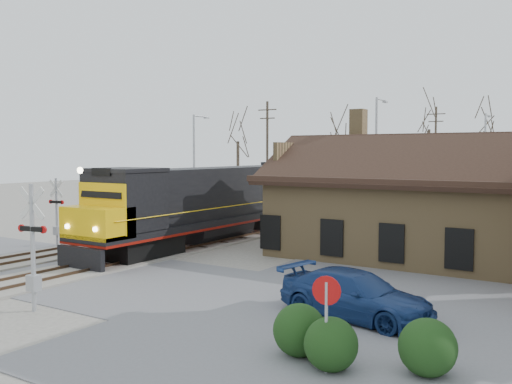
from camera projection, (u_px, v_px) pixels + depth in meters
ground at (77, 272)px, 25.98m from camera, size 140.00×140.00×0.00m
road at (77, 272)px, 25.98m from camera, size 60.00×9.00×0.03m
track_main at (255, 232)px, 38.56m from camera, size 3.40×90.00×0.24m
track_siding at (203, 227)px, 40.99m from camera, size 3.40×90.00×0.24m
depot at (418, 211)px, 29.41m from camera, size 15.20×9.31×7.90m
locomotive_lead at (212, 202)px, 34.36m from camera, size 3.18×21.28×4.73m
locomotive_trailing at (354, 185)px, 52.44m from camera, size 3.18×21.28×4.48m
crossbuck_near at (33, 253)px, 19.43m from camera, size 1.25×0.33×4.39m
crossbuck_far at (57, 214)px, 33.11m from camera, size 1.13×0.30×3.96m
do_not_enter_sign at (326, 307)px, 13.92m from camera, size 0.73×0.15×2.45m
parked_car at (356, 295)px, 18.67m from camera, size 5.66×3.07×1.56m
hedge_a at (299, 330)px, 15.21m from camera, size 1.42×1.42×1.42m
hedge_b at (331, 344)px, 14.18m from camera, size 1.36×1.36×1.36m
hedge_c at (428, 347)px, 13.86m from camera, size 1.42×1.42×1.42m
streetlight_a at (195, 160)px, 47.02m from camera, size 0.25×2.04×8.54m
streetlight_b at (377, 156)px, 40.08m from camera, size 0.25×2.04×9.28m
streetlight_c at (485, 158)px, 50.45m from camera, size 0.25×2.04×8.87m
utility_pole_a at (267, 153)px, 54.29m from camera, size 2.00×0.24×10.27m
utility_pole_b at (435, 152)px, 62.05m from camera, size 2.00×0.24×10.39m
tree_a at (238, 131)px, 59.55m from camera, size 4.40×4.40×10.78m
tree_b at (338, 135)px, 58.86m from camera, size 4.13×4.13×10.13m
tree_c at (429, 117)px, 61.54m from camera, size 5.29×5.29×12.96m
tree_d at (485, 118)px, 55.48m from camera, size 5.01×5.01×12.27m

